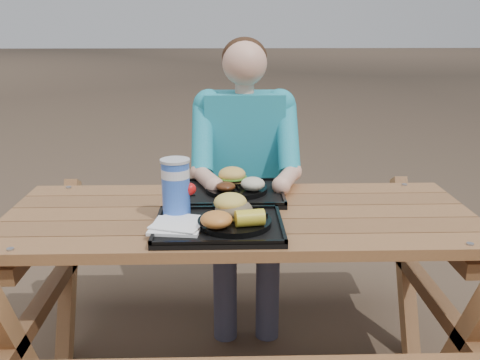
{
  "coord_description": "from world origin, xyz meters",
  "views": [
    {
      "loc": [
        -0.05,
        -1.94,
        1.45
      ],
      "look_at": [
        0.0,
        0.0,
        0.88
      ],
      "focal_mm": 40.0,
      "sensor_mm": 36.0,
      "label": 1
    }
  ],
  "objects": [
    {
      "name": "baked_beans",
      "position": [
        -0.05,
        0.15,
        0.81
      ],
      "size": [
        0.08,
        0.08,
        0.04
      ],
      "primitive_type": "ellipsoid",
      "color": "#502510",
      "rests_on": "plate_far"
    },
    {
      "name": "cutlery_far",
      "position": [
        -0.21,
        0.21,
        0.77
      ],
      "size": [
        0.06,
        0.14,
        0.01
      ],
      "primitive_type": "cube",
      "rotation": [
        0.0,
        0.0,
        0.3
      ],
      "color": "black",
      "rests_on": "tray_far"
    },
    {
      "name": "mac_cheese",
      "position": [
        -0.09,
        -0.26,
        0.82
      ],
      "size": [
        0.11,
        0.11,
        0.05
      ],
      "primitive_type": "ellipsoid",
      "color": "#CE8336",
      "rests_on": "plate_near"
    },
    {
      "name": "condiment_bbq",
      "position": [
        -0.08,
        -0.05,
        0.78
      ],
      "size": [
        0.05,
        0.05,
        0.03
      ],
      "primitive_type": "cylinder",
      "color": "#310506",
      "rests_on": "tray_near"
    },
    {
      "name": "plate_far",
      "position": [
        -0.01,
        0.21,
        0.78
      ],
      "size": [
        0.26,
        0.26,
        0.02
      ],
      "primitive_type": "cylinder",
      "color": "black",
      "rests_on": "tray_far"
    },
    {
      "name": "tray_near",
      "position": [
        -0.08,
        -0.18,
        0.76
      ],
      "size": [
        0.45,
        0.35,
        0.02
      ],
      "primitive_type": "cube",
      "color": "black",
      "rests_on": "picnic_table"
    },
    {
      "name": "condiment_mustard",
      "position": [
        -0.01,
        -0.05,
        0.78
      ],
      "size": [
        0.05,
        0.05,
        0.03
      ],
      "primitive_type": "cylinder",
      "color": "#C58915",
      "rests_on": "tray_near"
    },
    {
      "name": "potato_salad",
      "position": [
        0.06,
        0.15,
        0.82
      ],
      "size": [
        0.1,
        0.1,
        0.06
      ],
      "primitive_type": "ellipsoid",
      "color": "beige",
      "rests_on": "plate_far"
    },
    {
      "name": "sandwich",
      "position": [
        -0.03,
        -0.15,
        0.85
      ],
      "size": [
        0.12,
        0.12,
        0.13
      ],
      "primitive_type": null,
      "color": "#E1BE4F",
      "rests_on": "plate_near"
    },
    {
      "name": "corn_cob",
      "position": [
        0.03,
        -0.25,
        0.82
      ],
      "size": [
        0.11,
        0.11,
        0.06
      ],
      "primitive_type": null,
      "rotation": [
        0.0,
        0.0,
        0.18
      ],
      "color": "yellow",
      "rests_on": "plate_near"
    },
    {
      "name": "picnic_table",
      "position": [
        0.0,
        0.0,
        0.38
      ],
      "size": [
        1.8,
        1.49,
        0.75
      ],
      "primitive_type": null,
      "color": "#999999",
      "rests_on": "ground"
    },
    {
      "name": "soda_cup",
      "position": [
        -0.24,
        -0.08,
        0.87
      ],
      "size": [
        0.1,
        0.1,
        0.2
      ],
      "primitive_type": "cylinder",
      "color": "blue",
      "rests_on": "tray_near"
    },
    {
      "name": "burger",
      "position": [
        -0.03,
        0.26,
        0.84
      ],
      "size": [
        0.12,
        0.12,
        0.11
      ],
      "primitive_type": null,
      "color": "#E2B050",
      "rests_on": "plate_far"
    },
    {
      "name": "napkin_stack",
      "position": [
        -0.22,
        -0.2,
        0.78
      ],
      "size": [
        0.19,
        0.19,
        0.02
      ],
      "primitive_type": "cube",
      "rotation": [
        0.0,
        0.0,
        -0.13
      ],
      "color": "white",
      "rests_on": "tray_near"
    },
    {
      "name": "diner",
      "position": [
        0.04,
        0.62,
        0.64
      ],
      "size": [
        0.48,
        0.84,
        1.28
      ],
      "primitive_type": null,
      "color": "teal",
      "rests_on": "ground"
    },
    {
      "name": "plate_near",
      "position": [
        -0.02,
        -0.18,
        0.78
      ],
      "size": [
        0.26,
        0.26,
        0.02
      ],
      "primitive_type": "cylinder",
      "color": "black",
      "rests_on": "tray_near"
    },
    {
      "name": "tray_far",
      "position": [
        -0.04,
        0.2,
        0.76
      ],
      "size": [
        0.45,
        0.35,
        0.02
      ],
      "primitive_type": "cube",
      "color": "black",
      "rests_on": "picnic_table"
    }
  ]
}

